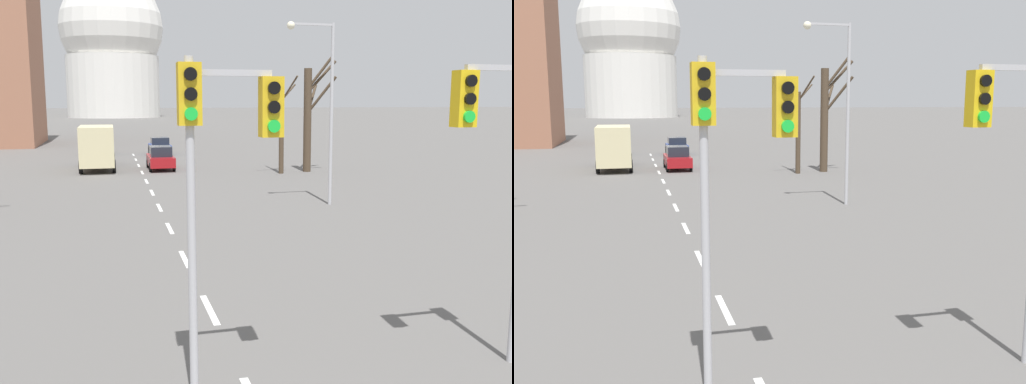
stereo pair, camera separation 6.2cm
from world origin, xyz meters
TOP-DOWN VIEW (x-y plane):
  - lane_stripe_1 at (0.00, 9.25)m, footprint 0.16×2.00m
  - lane_stripe_2 at (0.00, 13.75)m, footprint 0.16×2.00m
  - lane_stripe_3 at (0.00, 18.25)m, footprint 0.16×2.00m
  - lane_stripe_4 at (0.00, 22.75)m, footprint 0.16×2.00m
  - lane_stripe_5 at (0.00, 27.25)m, footprint 0.16×2.00m
  - lane_stripe_6 at (0.00, 31.75)m, footprint 0.16×2.00m
  - lane_stripe_7 at (0.00, 36.25)m, footprint 0.16×2.00m
  - lane_stripe_8 at (0.00, 40.75)m, footprint 0.16×2.00m
  - lane_stripe_9 at (0.00, 45.25)m, footprint 0.16×2.00m
  - lane_stripe_10 at (0.00, 49.75)m, footprint 0.16×2.00m
  - traffic_signal_centre_tall at (-0.50, 5.34)m, footprint 1.67×0.34m
  - traffic_signal_near_right at (4.63, 5.12)m, footprint 1.68×0.34m
  - street_lamp_right at (7.55, 21.56)m, footprint 2.28×0.36m
  - sedan_near_left at (2.38, 49.41)m, footprint 1.91×3.91m
  - sedan_near_right at (-2.86, 51.30)m, footprint 1.84×4.32m
  - sedan_mid_centre at (1.41, 37.70)m, footprint 1.82×4.28m
  - sedan_far_left at (-3.46, 77.50)m, footprint 1.85×4.02m
  - delivery_truck at (-2.97, 38.95)m, footprint 2.44×7.20m
  - bare_tree_right_near at (9.16, 33.42)m, footprint 2.68×3.27m
  - bare_tree_right_far at (11.34, 33.96)m, footprint 2.29×2.54m
  - capitol_dome at (0.00, 174.78)m, footprint 30.08×30.08m

SIDE VIEW (x-z plane):
  - lane_stripe_1 at x=0.00m, z-range 0.00..0.01m
  - lane_stripe_2 at x=0.00m, z-range 0.00..0.01m
  - lane_stripe_3 at x=0.00m, z-range 0.00..0.01m
  - lane_stripe_4 at x=0.00m, z-range 0.00..0.01m
  - lane_stripe_5 at x=0.00m, z-range 0.00..0.01m
  - lane_stripe_6 at x=0.00m, z-range 0.00..0.01m
  - lane_stripe_7 at x=0.00m, z-range 0.00..0.01m
  - lane_stripe_8 at x=0.00m, z-range 0.00..0.01m
  - lane_stripe_9 at x=0.00m, z-range 0.00..0.01m
  - lane_stripe_10 at x=0.00m, z-range 0.00..0.01m
  - sedan_near_right at x=-2.86m, z-range 0.02..1.56m
  - sedan_far_left at x=-3.46m, z-range 0.03..1.56m
  - sedan_near_left at x=2.38m, z-range 0.02..1.61m
  - sedan_mid_centre at x=1.41m, z-range -0.01..1.68m
  - delivery_truck at x=-2.97m, z-range 0.13..3.27m
  - bare_tree_right_near at x=9.16m, z-range -0.12..6.42m
  - bare_tree_right_far at x=11.34m, z-range -0.04..7.90m
  - traffic_signal_centre_tall at x=-0.50m, z-range 1.43..7.01m
  - traffic_signal_near_right at x=4.63m, z-range 1.46..7.17m
  - street_lamp_right at x=7.55m, z-range 0.96..9.37m
  - capitol_dome at x=0.00m, z-range -0.55..41.95m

